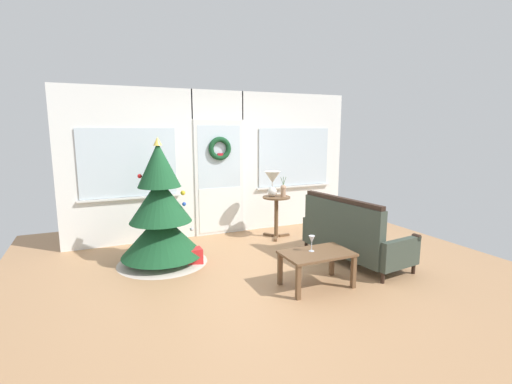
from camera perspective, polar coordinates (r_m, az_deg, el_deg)
The scene contains 10 objects.
ground_plane at distance 5.01m, azimuth 2.09°, elevation -12.39°, with size 6.76×6.76×0.00m, color #AD7F56.
back_wall_with_door at distance 6.60m, azimuth -5.84°, elevation 4.45°, with size 5.20×0.19×2.55m.
christmas_tree at distance 5.34m, azimuth -14.54°, elevation -3.93°, with size 1.26×1.26×1.78m.
settee_sofa at distance 5.42m, azimuth 14.44°, elevation -6.73°, with size 0.89×1.68×0.96m.
side_table at distance 6.42m, azimuth 3.17°, elevation -2.60°, with size 0.50×0.48×0.73m.
table_lamp at distance 6.34m, azimuth 2.56°, elevation 1.83°, with size 0.28×0.28×0.44m.
flower_vase at distance 6.35m, azimuth 4.25°, elevation 0.29°, with size 0.11×0.10×0.35m.
coffee_table at distance 4.53m, azimuth 9.41°, elevation -9.99°, with size 0.84×0.52×0.43m.
wine_glass at distance 4.49m, azimuth 8.64°, elevation -7.37°, with size 0.08×0.08×0.20m.
gift_box at distance 5.35m, azimuth -9.62°, elevation -9.78°, with size 0.22×0.20×0.22m, color red.
Camera 1 is at (-2.05, -4.16, 1.88)m, focal length 25.78 mm.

